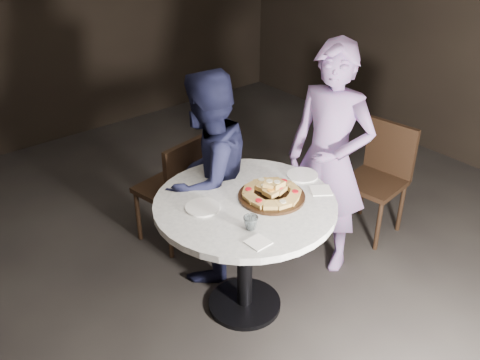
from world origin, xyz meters
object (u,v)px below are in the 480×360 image
object	(u,v)px
table	(245,223)
serving_board	(272,196)
focaccia_pile	(272,191)
chair_right	(381,172)
diner_teal	(329,160)
water_glass	(251,223)
diner_navy	(207,179)
chair_far	(177,185)

from	to	relation	value
table	serving_board	size ratio (longest dim) A/B	3.10
focaccia_pile	chair_right	world-z (taller)	focaccia_pile
table	serving_board	world-z (taller)	serving_board
focaccia_pile	diner_teal	distance (m)	0.66
chair_right	focaccia_pile	bearing A→B (deg)	-92.73
serving_board	focaccia_pile	distance (m)	0.04
serving_board	diner_teal	bearing A→B (deg)	9.53
water_glass	diner_navy	size ratio (longest dim) A/B	0.06
chair_far	diner_navy	world-z (taller)	diner_navy
table	diner_teal	distance (m)	0.82
water_glass	chair_right	distance (m)	1.70
diner_navy	table	bearing A→B (deg)	68.17
serving_board	chair_right	world-z (taller)	chair_right
water_glass	diner_navy	bearing A→B (deg)	73.06
water_glass	chair_right	size ratio (longest dim) A/B	0.09
serving_board	chair_far	world-z (taller)	chair_far
focaccia_pile	diner_navy	distance (m)	0.57
table	diner_navy	distance (m)	0.49
table	diner_teal	world-z (taller)	diner_teal
focaccia_pile	chair_far	distance (m)	1.04
table	diner_teal	size ratio (longest dim) A/B	0.76
serving_board	water_glass	world-z (taller)	water_glass
serving_board	diner_navy	world-z (taller)	diner_navy
diner_teal	diner_navy	bearing A→B (deg)	-138.33
focaccia_pile	diner_teal	world-z (taller)	diner_teal
serving_board	diner_navy	bearing A→B (deg)	100.25
chair_right	diner_teal	size ratio (longest dim) A/B	0.53
chair_far	chair_right	world-z (taller)	chair_far
serving_board	focaccia_pile	bearing A→B (deg)	27.74
focaccia_pile	chair_far	xyz separation A→B (m)	(-0.09, 0.97, -0.37)
table	focaccia_pile	bearing A→B (deg)	-23.30
water_glass	diner_navy	xyz separation A→B (m)	(0.22, 0.73, -0.12)
serving_board	water_glass	xyz separation A→B (m)	(-0.32, -0.18, 0.03)
table	water_glass	distance (m)	0.36
water_glass	focaccia_pile	bearing A→B (deg)	28.75
diner_navy	focaccia_pile	bearing A→B (deg)	85.55
focaccia_pile	water_glass	size ratio (longest dim) A/B	4.35
serving_board	water_glass	distance (m)	0.37
serving_board	focaccia_pile	size ratio (longest dim) A/B	1.12
serving_board	focaccia_pile	xyz separation A→B (m)	(0.00, 0.00, 0.04)
water_glass	diner_navy	world-z (taller)	diner_navy
focaccia_pile	chair_right	distance (m)	1.37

